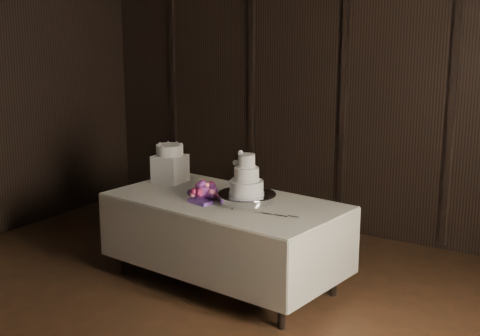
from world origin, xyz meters
The scene contains 8 objects.
room centered at (0.00, 0.00, 1.50)m, with size 6.08×7.08×3.08m.
display_table centered at (-0.24, 1.62, 0.42)m, with size 2.09×1.24×0.76m.
cake_stand centered at (-0.01, 1.59, 0.81)m, with size 0.48×0.48×0.09m, color silver.
wedding_cake centered at (-0.03, 1.58, 0.98)m, with size 0.32×0.27×0.33m.
bouquet centered at (-0.39, 1.54, 0.83)m, with size 0.32×0.42×0.20m, color #CA5B7C, non-canonical shape.
box_pedestal centered at (-1.00, 1.85, 0.89)m, with size 0.26×0.26×0.25m, color white.
small_cake centered at (-1.00, 1.85, 1.06)m, with size 0.25×0.25×0.10m, color white.
cake_knife centered at (0.31, 1.44, 0.77)m, with size 0.37×0.02×0.01m, color silver.
Camera 1 is at (2.74, -2.87, 2.29)m, focal length 50.00 mm.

